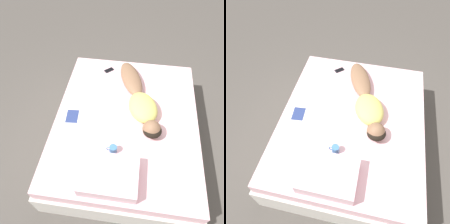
{
  "view_description": "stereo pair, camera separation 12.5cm",
  "coord_description": "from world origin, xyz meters",
  "views": [
    {
      "loc": [
        -0.05,
        1.58,
        2.67
      ],
      "look_at": [
        0.18,
        -0.02,
        0.61
      ],
      "focal_mm": 35.0,
      "sensor_mm": 36.0,
      "label": 1
    },
    {
      "loc": [
        -0.17,
        1.56,
        2.67
      ],
      "look_at": [
        0.18,
        -0.02,
        0.61
      ],
      "focal_mm": 35.0,
      "sensor_mm": 36.0,
      "label": 2
    }
  ],
  "objects": [
    {
      "name": "person",
      "position": [
        -0.14,
        -0.22,
        0.64
      ],
      "size": [
        0.66,
        1.31,
        0.2
      ],
      "rotation": [
        0.0,
        0.0,
        0.35
      ],
      "color": "brown",
      "rests_on": "bed"
    },
    {
      "name": "cell_phone",
      "position": [
        0.33,
        -0.81,
        0.56
      ],
      "size": [
        0.15,
        0.14,
        0.01
      ],
      "rotation": [
        0.0,
        0.0,
        -0.84
      ],
      "color": "black",
      "rests_on": "bed"
    },
    {
      "name": "pillow",
      "position": [
        0.1,
        0.78,
        0.63
      ],
      "size": [
        0.56,
        0.42,
        0.15
      ],
      "color": "beige",
      "rests_on": "bed"
    },
    {
      "name": "ground_plane",
      "position": [
        0.0,
        0.0,
        0.0
      ],
      "size": [
        12.0,
        12.0,
        0.0
      ],
      "primitive_type": "plane",
      "color": "#4C4742"
    },
    {
      "name": "bed",
      "position": [
        0.0,
        0.0,
        0.27
      ],
      "size": [
        1.75,
        2.13,
        0.56
      ],
      "color": "beige",
      "rests_on": "ground_plane"
    },
    {
      "name": "coffee_mug",
      "position": [
        0.1,
        0.48,
        0.61
      ],
      "size": [
        0.12,
        0.08,
        0.1
      ],
      "color": "teal",
      "rests_on": "bed"
    },
    {
      "name": "open_magazine",
      "position": [
        0.55,
        0.07,
        0.56
      ],
      "size": [
        0.46,
        0.31,
        0.01
      ],
      "rotation": [
        0.0,
        0.0,
        0.09
      ],
      "color": "silver",
      "rests_on": "bed"
    }
  ]
}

